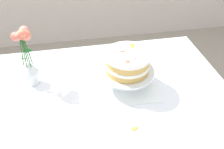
# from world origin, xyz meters

# --- Properties ---
(dining_table) EXTENTS (1.40, 1.00, 0.74)m
(dining_table) POSITION_xyz_m (0.00, -0.02, 0.65)
(dining_table) COLOR white
(dining_table) RESTS_ON ground
(linen_napkin) EXTENTS (0.33, 0.33, 0.00)m
(linen_napkin) POSITION_xyz_m (0.15, 0.06, 0.74)
(linen_napkin) COLOR white
(linen_napkin) RESTS_ON dining_table
(cake_stand) EXTENTS (0.29, 0.29, 0.10)m
(cake_stand) POSITION_xyz_m (0.15, 0.06, 0.82)
(cake_stand) COLOR silver
(cake_stand) RESTS_ON linen_napkin
(layer_cake) EXTENTS (0.23, 0.23, 0.12)m
(layer_cake) POSITION_xyz_m (0.15, 0.06, 0.90)
(layer_cake) COLOR tan
(layer_cake) RESTS_ON cake_stand
(flower_vase) EXTENTS (0.10, 0.11, 0.34)m
(flower_vase) POSITION_xyz_m (-0.36, 0.18, 0.90)
(flower_vase) COLOR silver
(flower_vase) RESTS_ON dining_table
(loose_petal_0) EXTENTS (0.04, 0.03, 0.00)m
(loose_petal_0) POSITION_xyz_m (0.12, -0.24, 0.74)
(loose_petal_0) COLOR orange
(loose_petal_0) RESTS_ON dining_table
(loose_petal_1) EXTENTS (0.03, 0.04, 0.00)m
(loose_petal_1) POSITION_xyz_m (0.22, 0.24, 0.74)
(loose_petal_1) COLOR pink
(loose_petal_1) RESTS_ON dining_table
(loose_petal_2) EXTENTS (0.05, 0.03, 0.00)m
(loose_petal_2) POSITION_xyz_m (0.13, 0.30, 0.74)
(loose_petal_2) COLOR orange
(loose_petal_2) RESTS_ON dining_table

